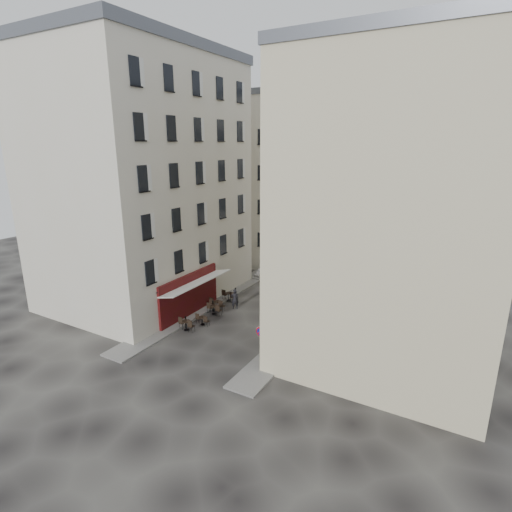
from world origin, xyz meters
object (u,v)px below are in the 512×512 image
Objects in this scene: no_parking_sign at (260,339)px; bistro_table_a at (187,324)px; bistro_table_b at (203,320)px; pedestrian at (235,299)px.

bistro_table_a is at bearing 176.50° from no_parking_sign.
no_parking_sign is at bearing -13.44° from bistro_table_a.
bistro_table_b is (-6.69, 3.04, -1.49)m from no_parking_sign.
pedestrian is (0.47, 3.84, 0.44)m from bistro_table_b.
bistro_table_a is 5.27m from pedestrian.
bistro_table_b is 0.68× the size of pedestrian.
pedestrian reaches higher than bistro_table_b.
no_parking_sign is at bearing 94.57° from pedestrian.
no_parking_sign is 9.33m from pedestrian.
pedestrian reaches higher than bistro_table_a.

